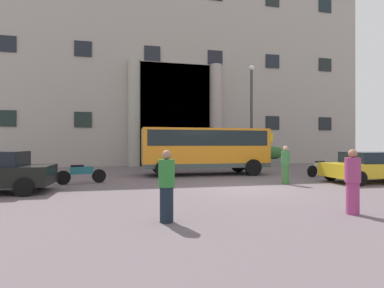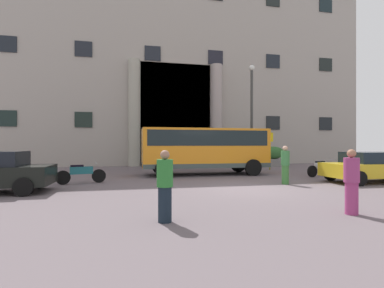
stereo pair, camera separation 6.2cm
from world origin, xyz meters
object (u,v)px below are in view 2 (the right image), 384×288
at_px(hedge_planter_entrance_left, 233,159).
at_px(motorcycle_far_end, 322,168).
at_px(hedge_planter_far_east, 157,160).
at_px(orange_minibus, 205,147).
at_px(pedestrian_woman_with_bag, 165,186).
at_px(motorcycle_near_kerb, 80,173).
at_px(pedestrian_man_red_shirt, 285,165).
at_px(bus_stop_sign, 270,147).
at_px(lamppost_plaza_centre, 252,108).
at_px(pedestrian_woman_dark_dress, 352,182).
at_px(parked_sedan_second, 373,167).
at_px(hedge_planter_entrance_right, 273,157).

xyz_separation_m(hedge_planter_entrance_left, motorcycle_far_end, (2.28, -7.34, -0.12)).
xyz_separation_m(hedge_planter_far_east, hedge_planter_entrance_left, (5.80, 0.29, 0.01)).
distance_m(orange_minibus, pedestrian_woman_with_bag, 10.20).
bearing_deg(pedestrian_woman_with_bag, motorcycle_near_kerb, 164.74).
height_order(hedge_planter_far_east, motorcycle_near_kerb, hedge_planter_far_east).
xyz_separation_m(motorcycle_near_kerb, pedestrian_man_red_shirt, (8.62, -2.05, 0.37)).
distance_m(bus_stop_sign, motorcycle_near_kerb, 12.21).
height_order(pedestrian_woman_with_bag, lamppost_plaza_centre, lamppost_plaza_centre).
bearing_deg(pedestrian_woman_with_bag, lamppost_plaza_centre, 111.68).
relative_size(hedge_planter_entrance_left, motorcycle_near_kerb, 0.71).
relative_size(pedestrian_woman_with_bag, pedestrian_woman_dark_dress, 1.00).
bearing_deg(hedge_planter_entrance_left, parked_sedan_second, -73.60).
xyz_separation_m(parked_sedan_second, pedestrian_woman_dark_dress, (-5.39, -4.97, 0.09)).
distance_m(bus_stop_sign, hedge_planter_entrance_right, 3.65).
distance_m(orange_minibus, motorcycle_far_end, 6.37).
bearing_deg(hedge_planter_entrance_left, hedge_planter_entrance_right, -1.03).
bearing_deg(hedge_planter_far_east, pedestrian_man_red_shirt, -64.03).
relative_size(motorcycle_far_end, motorcycle_near_kerb, 1.02).
bearing_deg(orange_minibus, pedestrian_woman_with_bag, -109.24).
xyz_separation_m(orange_minibus, hedge_planter_far_east, (-2.21, 4.82, -0.98)).
xyz_separation_m(parked_sedan_second, motorcycle_near_kerb, (-12.78, 2.33, -0.25)).
distance_m(bus_stop_sign, lamppost_plaza_centre, 2.93).
distance_m(hedge_planter_far_east, lamppost_plaza_centre, 7.54).
distance_m(orange_minibus, parked_sedan_second, 8.18).
height_order(hedge_planter_entrance_left, motorcycle_far_end, hedge_planter_entrance_left).
distance_m(motorcycle_near_kerb, pedestrian_man_red_shirt, 8.87).
height_order(parked_sedan_second, motorcycle_near_kerb, parked_sedan_second).
relative_size(hedge_planter_entrance_left, lamppost_plaza_centre, 0.20).
relative_size(parked_sedan_second, motorcycle_far_end, 2.09).
bearing_deg(bus_stop_sign, motorcycle_near_kerb, -158.04).
bearing_deg(lamppost_plaza_centre, pedestrian_man_red_shirt, -103.08).
bearing_deg(pedestrian_woman_dark_dress, pedestrian_man_red_shirt, 17.77).
relative_size(motorcycle_near_kerb, pedestrian_man_red_shirt, 1.23).
bearing_deg(parked_sedan_second, motorcycle_near_kerb, 172.01).
bearing_deg(pedestrian_woman_dark_dress, hedge_planter_far_east, 43.83).
bearing_deg(parked_sedan_second, bus_stop_sign, 104.65).
bearing_deg(orange_minibus, hedge_planter_entrance_left, 55.34).
xyz_separation_m(motorcycle_far_end, pedestrian_man_red_shirt, (-3.50, -2.36, 0.37)).
relative_size(hedge_planter_entrance_left, pedestrian_man_red_shirt, 0.87).
height_order(motorcycle_far_end, motorcycle_near_kerb, same).
distance_m(hedge_planter_entrance_right, lamppost_plaza_centre, 4.96).
distance_m(hedge_planter_entrance_right, pedestrian_man_red_shirt, 10.64).
bearing_deg(hedge_planter_entrance_left, hedge_planter_far_east, -177.10).
bearing_deg(motorcycle_near_kerb, motorcycle_far_end, -13.92).
height_order(hedge_planter_entrance_left, pedestrian_man_red_shirt, pedestrian_man_red_shirt).
height_order(bus_stop_sign, parked_sedan_second, bus_stop_sign).
distance_m(pedestrian_man_red_shirt, pedestrian_woman_dark_dress, 5.39).
relative_size(motorcycle_far_end, pedestrian_woman_dark_dress, 1.30).
height_order(bus_stop_sign, motorcycle_near_kerb, bus_stop_sign).
bearing_deg(motorcycle_near_kerb, parked_sedan_second, -25.72).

